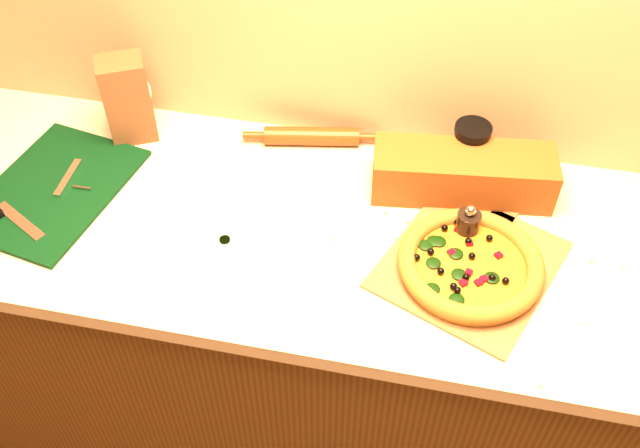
{
  "coord_description": "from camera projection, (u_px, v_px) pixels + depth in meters",
  "views": [
    {
      "loc": [
        0.12,
        0.36,
        2.07
      ],
      "look_at": [
        -0.09,
        1.38,
        0.96
      ],
      "focal_mm": 40.0,
      "sensor_mm": 36.0,
      "label": 1
    }
  ],
  "objects": [
    {
      "name": "pepper_grinder",
      "position": [
        467.0,
        225.0,
        1.55
      ],
      "size": [
        0.05,
        0.05,
        0.1
      ],
      "color": "black",
      "rests_on": "countertop"
    },
    {
      "name": "paper_bag",
      "position": [
        127.0,
        99.0,
        1.74
      ],
      "size": [
        0.14,
        0.13,
        0.22
      ],
      "primitive_type": "cube",
      "rotation": [
        0.0,
        0.0,
        0.47
      ],
      "color": "brown",
      "rests_on": "countertop"
    },
    {
      "name": "pizza_peel",
      "position": [
        472.0,
        260.0,
        1.53
      ],
      "size": [
        0.44,
        0.52,
        0.01
      ],
      "rotation": [
        0.0,
        0.0,
        -0.39
      ],
      "color": "brown",
      "rests_on": "countertop"
    },
    {
      "name": "cutting_board",
      "position": [
        52.0,
        190.0,
        1.67
      ],
      "size": [
        0.36,
        0.45,
        0.03
      ],
      "rotation": [
        0.0,
        0.0,
        -0.19
      ],
      "color": "black",
      "rests_on": "countertop"
    },
    {
      "name": "bottle_cap",
      "position": [
        225.0,
        240.0,
        1.57
      ],
      "size": [
        0.03,
        0.03,
        0.01
      ],
      "primitive_type": "cylinder",
      "rotation": [
        0.0,
        0.0,
        -0.35
      ],
      "color": "black",
      "rests_on": "countertop"
    },
    {
      "name": "cabinet",
      "position": [
        357.0,
        349.0,
        1.93
      ],
      "size": [
        2.8,
        0.65,
        0.86
      ],
      "primitive_type": "cube",
      "color": "#47280F",
      "rests_on": "ground"
    },
    {
      "name": "wine_glass",
      "position": [
        138.0,
        93.0,
        1.74
      ],
      "size": [
        0.07,
        0.07,
        0.16
      ],
      "color": "silver",
      "rests_on": "countertop"
    },
    {
      "name": "dark_jar",
      "position": [
        469.0,
        149.0,
        1.67
      ],
      "size": [
        0.09,
        0.09,
        0.14
      ],
      "color": "black",
      "rests_on": "countertop"
    },
    {
      "name": "rolling_pin",
      "position": [
        312.0,
        136.0,
        1.77
      ],
      "size": [
        0.34,
        0.09,
        0.05
      ],
      "rotation": [
        0.0,
        0.0,
        0.18
      ],
      "color": "#522A0E",
      "rests_on": "countertop"
    },
    {
      "name": "pizza",
      "position": [
        470.0,
        265.0,
        1.49
      ],
      "size": [
        0.3,
        0.3,
        0.04
      ],
      "color": "#B26A2C",
      "rests_on": "pizza_peel"
    },
    {
      "name": "countertop",
      "position": [
        365.0,
        238.0,
        1.6
      ],
      "size": [
        2.84,
        0.68,
        0.04
      ],
      "primitive_type": "cube",
      "color": "#C4B799",
      "rests_on": "cabinet"
    },
    {
      "name": "bread_bag",
      "position": [
        463.0,
        173.0,
        1.63
      ],
      "size": [
        0.42,
        0.18,
        0.11
      ],
      "primitive_type": "cube",
      "rotation": [
        0.0,
        0.0,
        0.12
      ],
      "color": "brown",
      "rests_on": "countertop"
    }
  ]
}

